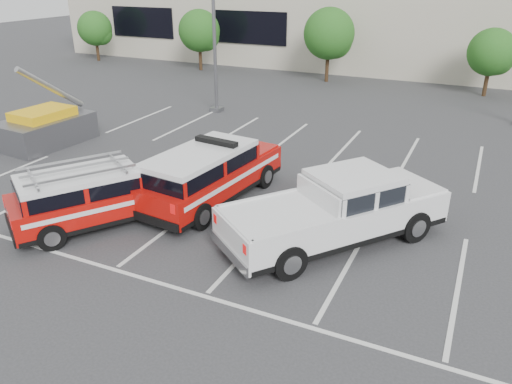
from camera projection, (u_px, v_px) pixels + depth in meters
ground at (256, 242)px, 14.16m from camera, size 120.00×120.00×0.00m
stall_markings at (309, 185)px, 17.87m from camera, size 23.00×15.00×0.01m
convention_building at (434, 2)px, 38.46m from camera, size 60.00×16.99×13.20m
tree_far_left at (96, 30)px, 41.00m from camera, size 2.77×2.77×3.99m
tree_left at (201, 32)px, 37.01m from camera, size 3.07×3.07×4.42m
tree_mid_left at (330, 35)px, 33.01m from camera, size 3.37×3.37×4.85m
tree_mid_right at (493, 54)px, 29.35m from camera, size 2.77×2.77×3.99m
light_pole_left at (213, 10)px, 25.04m from camera, size 0.90×0.60×10.24m
fire_chief_suv at (209, 178)px, 16.35m from camera, size 2.73×5.94×2.02m
white_pickup at (336, 216)px, 13.91m from camera, size 5.67×6.43×1.97m
ladder_suv at (95, 200)px, 14.87m from camera, size 4.33×5.18×1.94m
utility_rig at (42, 129)px, 21.81m from camera, size 3.73×4.23×3.50m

